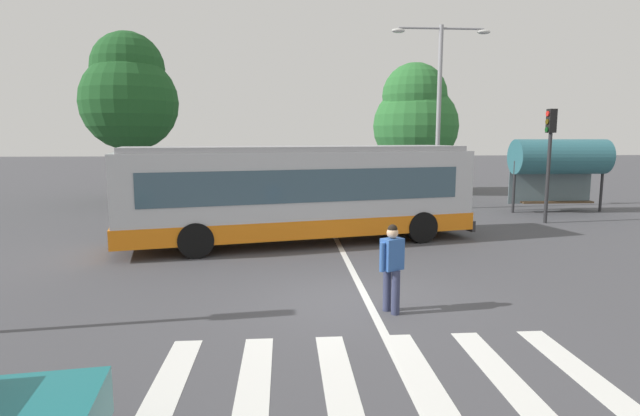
% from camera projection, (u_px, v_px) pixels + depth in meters
% --- Properties ---
extents(ground_plane, '(160.00, 160.00, 0.00)m').
position_uv_depth(ground_plane, '(354.00, 302.00, 10.22)').
color(ground_plane, '#47474C').
extents(city_transit_bus, '(11.47, 4.99, 3.06)m').
position_uv_depth(city_transit_bus, '(300.00, 193.00, 15.80)').
color(city_transit_bus, black).
rests_on(city_transit_bus, ground_plane).
extents(pedestrian_crossing_street, '(0.52, 0.42, 1.72)m').
position_uv_depth(pedestrian_crossing_street, '(392.00, 263.00, 9.48)').
color(pedestrian_crossing_street, '#333856').
rests_on(pedestrian_crossing_street, ground_plane).
extents(parked_car_silver, '(2.15, 4.62, 1.35)m').
position_uv_depth(parked_car_silver, '(250.00, 187.00, 26.10)').
color(parked_car_silver, black).
rests_on(parked_car_silver, ground_plane).
extents(parked_car_charcoal, '(2.20, 4.64, 1.35)m').
position_uv_depth(parked_car_charcoal, '(301.00, 186.00, 26.70)').
color(parked_car_charcoal, black).
rests_on(parked_car_charcoal, ground_plane).
extents(parked_car_blue, '(2.04, 4.58, 1.35)m').
position_uv_depth(parked_car_blue, '(348.00, 186.00, 26.81)').
color(parked_car_blue, black).
rests_on(parked_car_blue, ground_plane).
extents(traffic_light_far_corner, '(0.33, 0.32, 4.41)m').
position_uv_depth(traffic_light_far_corner, '(550.00, 147.00, 19.20)').
color(traffic_light_far_corner, '#28282B').
rests_on(traffic_light_far_corner, ground_plane).
extents(bus_stop_shelter, '(4.18, 1.54, 3.25)m').
position_uv_depth(bus_stop_shelter, '(560.00, 158.00, 22.15)').
color(bus_stop_shelter, '#28282B').
rests_on(bus_stop_shelter, ground_plane).
extents(twin_arm_street_lamp, '(4.50, 0.32, 8.30)m').
position_uv_depth(twin_arm_street_lamp, '(439.00, 97.00, 22.70)').
color(twin_arm_street_lamp, '#939399').
rests_on(twin_arm_street_lamp, ground_plane).
extents(background_tree_left, '(4.83, 4.83, 8.58)m').
position_uv_depth(background_tree_left, '(129.00, 93.00, 25.15)').
color(background_tree_left, brown).
rests_on(background_tree_left, ground_plane).
extents(background_tree_right, '(5.01, 5.01, 7.62)m').
position_uv_depth(background_tree_right, '(415.00, 117.00, 29.38)').
color(background_tree_right, brown).
rests_on(background_tree_right, ground_plane).
extents(crosswalk_painted_stripes, '(6.27, 3.02, 0.01)m').
position_uv_depth(crosswalk_painted_stripes, '(380.00, 378.00, 6.97)').
color(crosswalk_painted_stripes, silver).
rests_on(crosswalk_painted_stripes, ground_plane).
extents(lane_center_line, '(0.16, 24.00, 0.01)m').
position_uv_depth(lane_center_line, '(354.00, 275.00, 12.22)').
color(lane_center_line, silver).
rests_on(lane_center_line, ground_plane).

